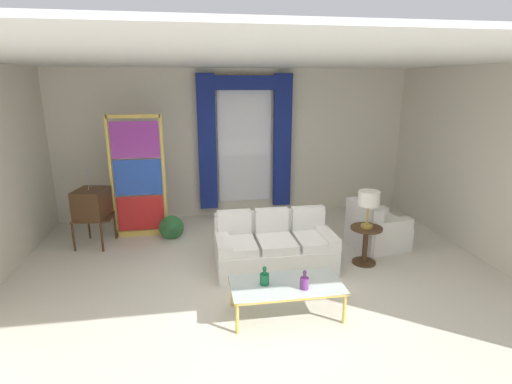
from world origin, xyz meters
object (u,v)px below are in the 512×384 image
Objects in this scene: round_side_table at (365,242)px; peacock_figurine at (171,229)px; bottle_crystal_tall at (304,282)px; armchair_white at (375,231)px; coffee_table at (286,286)px; stained_glass_divider at (138,180)px; bottle_blue_decanter at (264,278)px; table_lamp_brass at (369,200)px; couch_white_long at (274,247)px; vintage_tv at (92,205)px.

peacock_figurine is at bearing 154.70° from round_side_table.
bottle_crystal_tall is 2.64m from armchair_white.
coffee_table is 0.61× the size of stained_glass_divider.
armchair_white is at bearing 46.79° from bottle_crystal_tall.
bottle_blue_decanter is at bearing -142.13° from armchair_white.
bottle_crystal_tall is at bearing -135.57° from table_lamp_brass.
stained_glass_divider is 4.01m from round_side_table.
bottle_crystal_tall is at bearing -59.10° from peacock_figurine.
couch_white_long reaches higher than coffee_table.
table_lamp_brass reaches higher than bottle_blue_decanter.
stained_glass_divider reaches higher than table_lamp_brass.
stained_glass_divider is at bearing 22.53° from vintage_tv.
bottle_crystal_tall is 0.39× the size of round_side_table.
stained_glass_divider reaches higher than bottle_crystal_tall.
stained_glass_divider is 3.67× the size of peacock_figurine.
armchair_white reaches higher than round_side_table.
round_side_table is at bearing -26.19° from stained_glass_divider.
bottle_crystal_tall is at bearing -40.20° from coffee_table.
coffee_table is 1.94m from round_side_table.
coffee_table is 3.82m from vintage_tv.
coffee_table is at bearing -60.53° from peacock_figurine.
vintage_tv is at bearing -157.47° from stained_glass_divider.
bottle_blue_decanter reaches higher than coffee_table.
bottle_blue_decanter reaches higher than round_side_table.
bottle_blue_decanter is 2.20m from table_lamp_brass.
table_lamp_brass is (1.41, -0.15, 0.72)m from couch_white_long.
bottle_blue_decanter and bottle_crystal_tall have the same top height.
bottle_crystal_tall is at bearing -54.58° from stained_glass_divider.
bottle_crystal_tall is 4.04m from vintage_tv.
armchair_white is at bearing -16.21° from stained_glass_divider.
stained_glass_divider reaches higher than round_side_table.
coffee_table is (-0.12, -1.33, 0.07)m from couch_white_long.
bottle_crystal_tall is at bearing -43.30° from vintage_tv.
vintage_tv is at bearing 136.52° from coffee_table.
coffee_table is 5.77× the size of bottle_crystal_tall.
bottle_crystal_tall is (0.05, -1.48, 0.19)m from couch_white_long.
vintage_tv is (-2.76, 2.62, 0.35)m from coffee_table.
vintage_tv reaches higher than armchair_white.
couch_white_long is at bearing 92.07° from bottle_crystal_tall.
stained_glass_divider is 3.95m from table_lamp_brass.
armchair_white is 0.43× the size of stained_glass_divider.
armchair_white is (1.98, 1.77, -0.09)m from coffee_table.
bottle_blue_decanter is (-0.38, -1.31, 0.19)m from couch_white_long.
vintage_tv reaches higher than bottle_blue_decanter.
vintage_tv reaches higher than table_lamp_brass.
vintage_tv is 2.26× the size of round_side_table.
peacock_figurine is (-1.65, 2.75, -0.27)m from bottle_crystal_tall.
couch_white_long reaches higher than armchair_white.
peacock_figurine is at bearing -0.54° from vintage_tv.
round_side_table is at bearing 37.62° from coffee_table.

